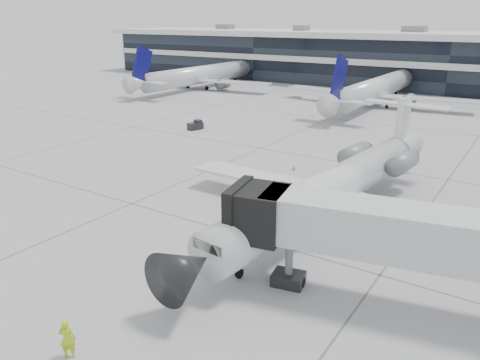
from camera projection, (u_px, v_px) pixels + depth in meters
The scene contains 9 objects.
ground at pixel (236, 234), 32.12m from camera, with size 220.00×220.00×0.00m, color gray.
terminal at pixel (459, 65), 95.28m from camera, with size 170.00×22.00×10.00m, color black.
bg_jet_left at pixel (203, 88), 98.87m from camera, with size 32.00×40.00×9.60m, color silver, non-canonical shape.
bg_jet_center at pixel (375, 105), 79.72m from camera, with size 32.00×40.00×9.60m, color silver, non-canonical shape.
regional_jet at pixel (334, 186), 33.88m from camera, with size 25.34×31.64×7.30m.
jet_bridge at pixel (418, 236), 22.48m from camera, with size 17.41×6.54×5.61m.
ramp_worker at pixel (67, 338), 20.16m from camera, with size 0.69×0.45×1.90m, color #ADD616.
traffic_cone at pixel (294, 168), 45.47m from camera, with size 0.41×0.41×0.50m.
far_tug at pixel (196, 125), 62.03m from camera, with size 1.72×2.21×1.23m.
Camera 1 is at (16.19, -24.21, 14.03)m, focal length 35.00 mm.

